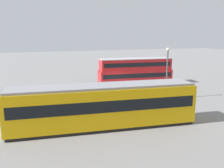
{
  "coord_description": "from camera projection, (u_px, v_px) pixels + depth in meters",
  "views": [
    {
      "loc": [
        11.99,
        30.41,
        7.45
      ],
      "look_at": [
        2.24,
        3.16,
        1.6
      ],
      "focal_mm": 39.75,
      "sensor_mm": 36.0,
      "label": 1
    }
  ],
  "objects": [
    {
      "name": "ground_plane",
      "position": [
        120.0,
        90.0,
        33.5
      ],
      "size": [
        160.0,
        160.0,
        0.0
      ],
      "primitive_type": "plane",
      "color": "gray"
    },
    {
      "name": "pedestrian_near_railing",
      "position": [
        89.0,
        91.0,
        28.54
      ],
      "size": [
        0.39,
        0.39,
        1.78
      ],
      "color": "#33384C",
      "rests_on": "ground"
    },
    {
      "name": "double_decker_bus",
      "position": [
        135.0,
        71.0,
        37.14
      ],
      "size": [
        11.22,
        3.47,
        3.91
      ],
      "color": "red",
      "rests_on": "ground"
    },
    {
      "name": "info_sign",
      "position": [
        71.0,
        90.0,
        25.88
      ],
      "size": [
        1.13,
        0.18,
        2.42
      ],
      "color": "slate",
      "rests_on": "ground"
    },
    {
      "name": "pedestrian_railing",
      "position": [
        106.0,
        95.0,
        27.68
      ],
      "size": [
        8.26,
        1.28,
        1.08
      ],
      "color": "gray",
      "rests_on": "ground"
    },
    {
      "name": "pedestrian_crossing",
      "position": [
        133.0,
        97.0,
        25.87
      ],
      "size": [
        0.43,
        0.43,
        1.7
      ],
      "color": "#4C3F2D",
      "rests_on": "ground"
    },
    {
      "name": "tram_yellow",
      "position": [
        103.0,
        105.0,
        19.89
      ],
      "size": [
        15.19,
        4.11,
        3.51
      ],
      "color": "#E5B70C",
      "rests_on": "ground"
    },
    {
      "name": "street_lamp",
      "position": [
        167.0,
        69.0,
        28.25
      ],
      "size": [
        0.36,
        0.36,
        5.95
      ],
      "color": "#4C4C51",
      "rests_on": "ground"
    }
  ]
}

